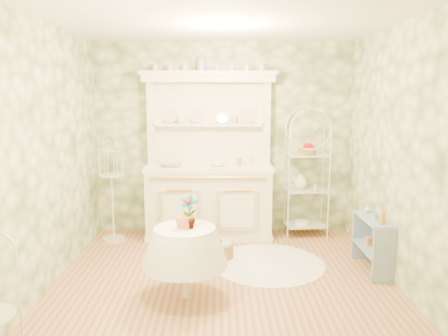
{
  "coord_description": "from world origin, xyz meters",
  "views": [
    {
      "loc": [
        -0.04,
        -4.39,
        1.97
      ],
      "look_at": [
        0.0,
        0.5,
        1.15
      ],
      "focal_mm": 35.0,
      "sensor_mm": 36.0,
      "label": 1
    }
  ],
  "objects_px": {
    "side_shelf": "(373,244)",
    "birdcage_stand": "(112,188)",
    "floor_basket": "(219,249)",
    "bakers_rack": "(306,175)",
    "round_table": "(185,259)",
    "kitchen_dresser": "(209,156)"
  },
  "relations": [
    {
      "from": "kitchen_dresser",
      "to": "floor_basket",
      "type": "bearing_deg",
      "value": -79.91
    },
    {
      "from": "side_shelf",
      "to": "birdcage_stand",
      "type": "bearing_deg",
      "value": 162.68
    },
    {
      "from": "side_shelf",
      "to": "birdcage_stand",
      "type": "distance_m",
      "value": 3.38
    },
    {
      "from": "bakers_rack",
      "to": "floor_basket",
      "type": "distance_m",
      "value": 1.69
    },
    {
      "from": "side_shelf",
      "to": "round_table",
      "type": "height_order",
      "value": "round_table"
    },
    {
      "from": "bakers_rack",
      "to": "floor_basket",
      "type": "relative_size",
      "value": 5.26
    },
    {
      "from": "kitchen_dresser",
      "to": "floor_basket",
      "type": "relative_size",
      "value": 7.0
    },
    {
      "from": "birdcage_stand",
      "to": "floor_basket",
      "type": "distance_m",
      "value": 1.71
    },
    {
      "from": "kitchen_dresser",
      "to": "floor_basket",
      "type": "height_order",
      "value": "kitchen_dresser"
    },
    {
      "from": "birdcage_stand",
      "to": "floor_basket",
      "type": "height_order",
      "value": "birdcage_stand"
    },
    {
      "from": "kitchen_dresser",
      "to": "floor_basket",
      "type": "distance_m",
      "value": 1.33
    },
    {
      "from": "kitchen_dresser",
      "to": "birdcage_stand",
      "type": "relative_size",
      "value": 1.56
    },
    {
      "from": "side_shelf",
      "to": "floor_basket",
      "type": "distance_m",
      "value": 1.79
    },
    {
      "from": "bakers_rack",
      "to": "side_shelf",
      "type": "xyz_separation_m",
      "value": [
        0.52,
        -1.29,
        -0.55
      ]
    },
    {
      "from": "round_table",
      "to": "birdcage_stand",
      "type": "relative_size",
      "value": 0.55
    },
    {
      "from": "bakers_rack",
      "to": "side_shelf",
      "type": "distance_m",
      "value": 1.5
    },
    {
      "from": "floor_basket",
      "to": "side_shelf",
      "type": "bearing_deg",
      "value": -13.0
    },
    {
      "from": "round_table",
      "to": "birdcage_stand",
      "type": "xyz_separation_m",
      "value": [
        -1.12,
        1.71,
        0.33
      ]
    },
    {
      "from": "kitchen_dresser",
      "to": "bakers_rack",
      "type": "bearing_deg",
      "value": 3.0
    },
    {
      "from": "bakers_rack",
      "to": "floor_basket",
      "type": "height_order",
      "value": "bakers_rack"
    },
    {
      "from": "bakers_rack",
      "to": "side_shelf",
      "type": "relative_size",
      "value": 2.39
    },
    {
      "from": "bakers_rack",
      "to": "birdcage_stand",
      "type": "bearing_deg",
      "value": 179.05
    }
  ]
}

